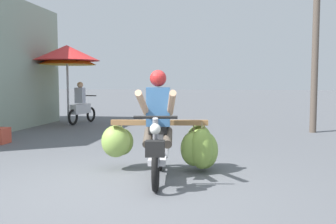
{
  "coord_description": "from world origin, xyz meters",
  "views": [
    {
      "loc": [
        1.33,
        -4.73,
        1.42
      ],
      "look_at": [
        0.42,
        1.55,
        0.9
      ],
      "focal_mm": 40.38,
      "sensor_mm": 36.0,
      "label": 1
    }
  ],
  "objects_px": {
    "market_umbrella_near_shop": "(67,53)",
    "utility_pole": "(316,28)",
    "motorbike_main_loaded": "(170,142)",
    "motorbike_distant_ahead_left": "(81,107)",
    "market_umbrella_further_along": "(67,58)"
  },
  "relations": [
    {
      "from": "utility_pole",
      "to": "motorbike_distant_ahead_left",
      "type": "bearing_deg",
      "value": 170.93
    },
    {
      "from": "market_umbrella_near_shop",
      "to": "motorbike_distant_ahead_left",
      "type": "bearing_deg",
      "value": 56.13
    },
    {
      "from": "motorbike_main_loaded",
      "to": "utility_pole",
      "type": "distance_m",
      "value": 6.58
    },
    {
      "from": "utility_pole",
      "to": "motorbike_main_loaded",
      "type": "bearing_deg",
      "value": -122.4
    },
    {
      "from": "motorbike_main_loaded",
      "to": "market_umbrella_further_along",
      "type": "bearing_deg",
      "value": 124.47
    },
    {
      "from": "market_umbrella_near_shop",
      "to": "motorbike_main_loaded",
      "type": "bearing_deg",
      "value": -54.81
    },
    {
      "from": "motorbike_main_loaded",
      "to": "market_umbrella_near_shop",
      "type": "bearing_deg",
      "value": 125.19
    },
    {
      "from": "market_umbrella_near_shop",
      "to": "utility_pole",
      "type": "height_order",
      "value": "utility_pole"
    },
    {
      "from": "motorbike_distant_ahead_left",
      "to": "market_umbrella_near_shop",
      "type": "xyz_separation_m",
      "value": [
        -0.28,
        -0.42,
        1.76
      ]
    },
    {
      "from": "market_umbrella_near_shop",
      "to": "utility_pole",
      "type": "bearing_deg",
      "value": -5.56
    },
    {
      "from": "utility_pole",
      "to": "market_umbrella_further_along",
      "type": "bearing_deg",
      "value": 171.94
    },
    {
      "from": "market_umbrella_near_shop",
      "to": "market_umbrella_further_along",
      "type": "height_order",
      "value": "market_umbrella_near_shop"
    },
    {
      "from": "motorbike_main_loaded",
      "to": "motorbike_distant_ahead_left",
      "type": "xyz_separation_m",
      "value": [
        -3.89,
        6.33,
        0.08
      ]
    },
    {
      "from": "motorbike_distant_ahead_left",
      "to": "market_umbrella_near_shop",
      "type": "height_order",
      "value": "market_umbrella_near_shop"
    },
    {
      "from": "motorbike_main_loaded",
      "to": "market_umbrella_further_along",
      "type": "xyz_separation_m",
      "value": [
        -4.3,
        6.26,
        1.7
      ]
    }
  ]
}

